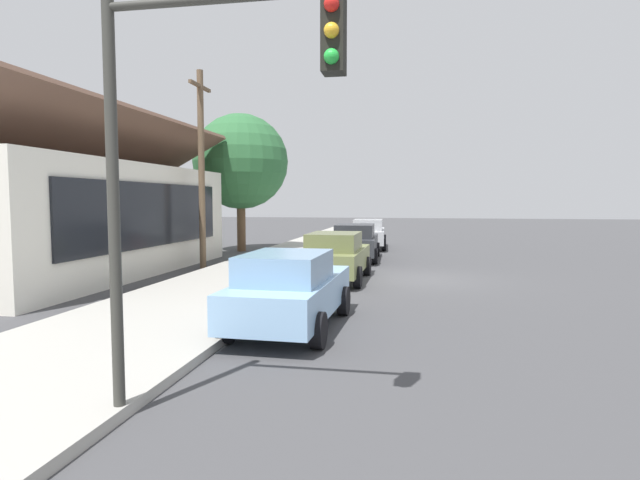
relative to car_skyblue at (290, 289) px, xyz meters
The scene contains 11 objects.
ground_plane 7.76m from the car_skyblue, 19.82° to the right, with size 120.00×120.00×0.00m, color #424244.
sidewalk_curb 7.89m from the car_skyblue, 22.31° to the left, with size 60.00×4.20×0.16m, color #A3A099.
car_skyblue is the anchor object (origin of this frame).
car_olive 6.38m from the car_skyblue, ahead, with size 4.38×1.99×1.59m.
car_charcoal 12.35m from the car_skyblue, ahead, with size 4.80×2.16×1.59m.
car_silver 17.97m from the car_skyblue, ahead, with size 4.98×2.13×1.59m.
storefront_building 11.35m from the car_skyblue, 56.09° to the left, with size 13.31×6.32×5.59m.
shade_tree 16.98m from the car_skyblue, 22.53° to the left, with size 4.82×4.82×6.99m.
traffic_light_main 5.33m from the car_skyblue, behind, with size 0.37×2.79×5.20m.
utility_pole_wooden 10.72m from the car_skyblue, 32.95° to the left, with size 1.80×0.24×7.50m.
fire_hydrant_red 13.36m from the car_skyblue, ahead, with size 0.22×0.22×0.71m.
Camera 1 is at (-17.38, 0.12, 2.62)m, focal length 29.12 mm.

